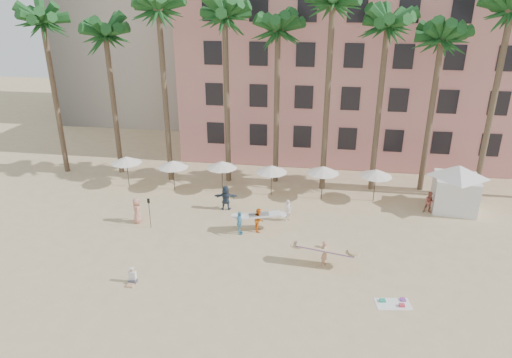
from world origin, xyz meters
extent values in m
plane|color=#D1B789|center=(0.00, 0.00, 0.00)|extent=(120.00, 120.00, 0.00)
cube|color=#D98A84|center=(7.00, 26.00, 8.00)|extent=(35.00, 14.00, 16.00)
cylinder|color=brown|center=(-20.00, 15.00, 6.50)|extent=(0.44, 0.44, 13.00)
cylinder|color=brown|center=(-15.00, 15.50, 6.00)|extent=(0.44, 0.44, 12.00)
cylinder|color=brown|center=(-10.00, 14.50, 7.00)|extent=(0.44, 0.44, 14.00)
cylinder|color=brown|center=(-5.00, 15.00, 6.75)|extent=(0.44, 0.44, 13.50)
cylinder|color=brown|center=(-1.00, 15.50, 6.25)|extent=(0.44, 0.44, 12.50)
cylinder|color=brown|center=(3.00, 14.50, 7.25)|extent=(0.44, 0.44, 14.50)
cylinder|color=brown|center=(7.00, 15.00, 6.50)|extent=(0.44, 0.44, 13.00)
cylinder|color=brown|center=(11.00, 15.50, 6.00)|extent=(0.44, 0.44, 12.00)
cylinder|color=brown|center=(15.00, 14.50, 7.00)|extent=(0.44, 0.44, 14.00)
cylinder|color=#332B23|center=(-13.00, 12.50, 1.25)|extent=(0.07, 0.07, 2.50)
cone|color=white|center=(-13.00, 12.50, 2.35)|extent=(2.50, 2.50, 0.55)
cylinder|color=#332B23|center=(-9.00, 12.40, 1.20)|extent=(0.07, 0.07, 2.40)
cone|color=white|center=(-9.00, 12.40, 2.25)|extent=(2.50, 2.50, 0.55)
cylinder|color=#332B23|center=(-5.00, 12.60, 1.25)|extent=(0.07, 0.07, 2.50)
cone|color=white|center=(-5.00, 12.60, 2.35)|extent=(2.50, 2.50, 0.55)
cylinder|color=#332B23|center=(-1.00, 12.50, 1.20)|extent=(0.07, 0.07, 2.40)
cone|color=white|center=(-1.00, 12.50, 2.25)|extent=(2.50, 2.50, 0.55)
cylinder|color=#332B23|center=(3.00, 12.40, 1.30)|extent=(0.07, 0.07, 2.60)
cone|color=white|center=(3.00, 12.40, 2.45)|extent=(2.50, 2.50, 0.55)
cylinder|color=#332B23|center=(7.00, 12.60, 1.25)|extent=(0.07, 0.07, 2.50)
cone|color=white|center=(7.00, 12.60, 2.35)|extent=(2.50, 2.50, 0.55)
cube|color=silver|center=(12.73, 11.99, 1.30)|extent=(3.34, 3.34, 2.60)
cone|color=silver|center=(12.73, 11.99, 3.05)|extent=(5.01, 5.01, 0.90)
cube|color=white|center=(6.95, -0.29, 0.01)|extent=(1.92, 1.24, 0.02)
cube|color=#249C78|center=(6.43, -0.16, 0.07)|extent=(0.33, 0.29, 0.10)
cube|color=#CB384B|center=(7.38, -0.43, 0.08)|extent=(0.31, 0.26, 0.12)
cube|color=purple|center=(7.50, 0.09, 0.06)|extent=(0.30, 0.33, 0.08)
imported|color=tan|center=(3.35, 2.89, 0.81)|extent=(0.50, 0.66, 1.61)
cube|color=tan|center=(3.35, 2.89, 1.13)|extent=(3.43, 1.01, 0.39)
imported|color=orange|center=(-1.12, 6.54, 0.82)|extent=(0.74, 0.89, 1.64)
cube|color=white|center=(-1.12, 6.54, 1.15)|extent=(3.09, 1.40, 0.31)
imported|color=#A45044|center=(10.85, 11.11, 0.82)|extent=(0.84, 0.68, 1.64)
imported|color=#314156|center=(-4.03, 9.41, 0.94)|extent=(1.80, 0.78, 1.88)
imported|color=beige|center=(0.72, 8.28, 0.80)|extent=(0.68, 0.69, 1.61)
imported|color=#56AACA|center=(-2.32, 5.87, 0.82)|extent=(0.45, 0.98, 1.64)
imported|color=tan|center=(-9.73, 6.42, 0.92)|extent=(0.92, 1.06, 1.83)
cylinder|color=black|center=(-8.54, 5.77, 1.05)|extent=(0.04, 0.04, 2.10)
cube|color=black|center=(-8.54, 5.77, 2.05)|extent=(0.18, 0.03, 0.35)
cube|color=#3F3F4C|center=(-7.22, -0.53, 0.11)|extent=(0.41, 0.38, 0.22)
cube|color=tan|center=(-7.22, -0.85, 0.05)|extent=(0.36, 0.41, 0.11)
cube|color=white|center=(-7.22, -0.49, 0.45)|extent=(0.40, 0.24, 0.50)
sphere|color=tan|center=(-7.22, -0.49, 0.82)|extent=(0.22, 0.22, 0.22)
camera|label=1|loc=(2.83, -20.66, 15.05)|focal=32.00mm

